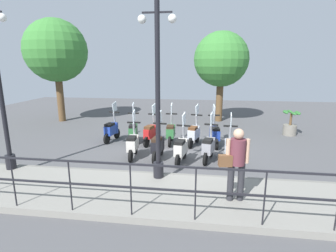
{
  "coord_description": "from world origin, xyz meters",
  "views": [
    {
      "loc": [
        -8.64,
        -0.71,
        3.02
      ],
      "look_at": [
        0.2,
        0.5,
        0.9
      ],
      "focal_mm": 28.0,
      "sensor_mm": 36.0,
      "label": 1
    }
  ],
  "objects_px": {
    "lamp_post_near": "(158,103)",
    "tree_distant": "(221,60)",
    "scooter_far_5": "(112,129)",
    "lamp_post_far": "(1,98)",
    "scooter_near_0": "(230,149)",
    "scooter_near_3": "(158,145)",
    "scooter_near_2": "(181,148)",
    "scooter_far_1": "(194,133)",
    "tree_large": "(56,51)",
    "potted_palm": "(290,125)",
    "scooter_far_3": "(151,132)",
    "pedestrian_with_bag": "(236,159)",
    "scooter_far_2": "(171,132)",
    "scooter_far_4": "(133,131)",
    "scooter_far_0": "(215,134)",
    "scooter_near_4": "(133,144)",
    "scooter_near_1": "(209,146)"
  },
  "relations": [
    {
      "from": "lamp_post_near",
      "to": "tree_distant",
      "type": "bearing_deg",
      "value": -13.75
    },
    {
      "from": "scooter_far_5",
      "to": "lamp_post_far",
      "type": "bearing_deg",
      "value": 162.69
    },
    {
      "from": "scooter_near_0",
      "to": "scooter_near_3",
      "type": "bearing_deg",
      "value": 92.46
    },
    {
      "from": "scooter_near_2",
      "to": "scooter_far_1",
      "type": "relative_size",
      "value": 1.0
    },
    {
      "from": "tree_large",
      "to": "potted_palm",
      "type": "bearing_deg",
      "value": -96.96
    },
    {
      "from": "tree_large",
      "to": "scooter_near_3",
      "type": "relative_size",
      "value": 3.43
    },
    {
      "from": "scooter_far_3",
      "to": "scooter_far_1",
      "type": "bearing_deg",
      "value": -73.57
    },
    {
      "from": "pedestrian_with_bag",
      "to": "scooter_far_3",
      "type": "relative_size",
      "value": 1.03
    },
    {
      "from": "lamp_post_far",
      "to": "scooter_far_5",
      "type": "relative_size",
      "value": 2.92
    },
    {
      "from": "tree_distant",
      "to": "pedestrian_with_bag",
      "type": "bearing_deg",
      "value": 179.23
    },
    {
      "from": "lamp_post_near",
      "to": "scooter_far_2",
      "type": "relative_size",
      "value": 2.84
    },
    {
      "from": "scooter_far_4",
      "to": "scooter_far_0",
      "type": "bearing_deg",
      "value": -99.23
    },
    {
      "from": "potted_palm",
      "to": "pedestrian_with_bag",
      "type": "bearing_deg",
      "value": 154.4
    },
    {
      "from": "scooter_near_3",
      "to": "scooter_far_1",
      "type": "bearing_deg",
      "value": -28.51
    },
    {
      "from": "pedestrian_with_bag",
      "to": "scooter_near_0",
      "type": "distance_m",
      "value": 2.63
    },
    {
      "from": "scooter_far_2",
      "to": "scooter_near_0",
      "type": "bearing_deg",
      "value": -132.46
    },
    {
      "from": "lamp_post_near",
      "to": "scooter_far_4",
      "type": "xyz_separation_m",
      "value": [
        3.33,
        1.58,
        -1.61
      ]
    },
    {
      "from": "scooter_far_2",
      "to": "potted_palm",
      "type": "bearing_deg",
      "value": -69.61
    },
    {
      "from": "scooter_near_4",
      "to": "scooter_far_1",
      "type": "distance_m",
      "value": 2.52
    },
    {
      "from": "lamp_post_far",
      "to": "tree_distant",
      "type": "height_order",
      "value": "tree_distant"
    },
    {
      "from": "scooter_near_4",
      "to": "scooter_far_5",
      "type": "relative_size",
      "value": 1.0
    },
    {
      "from": "scooter_near_2",
      "to": "scooter_far_3",
      "type": "relative_size",
      "value": 1.0
    },
    {
      "from": "potted_palm",
      "to": "scooter_near_4",
      "type": "bearing_deg",
      "value": 121.55
    },
    {
      "from": "scooter_far_4",
      "to": "scooter_near_0",
      "type": "bearing_deg",
      "value": -125.34
    },
    {
      "from": "lamp_post_near",
      "to": "scooter_far_0",
      "type": "bearing_deg",
      "value": -24.91
    },
    {
      "from": "tree_distant",
      "to": "scooter_near_0",
      "type": "xyz_separation_m",
      "value": [
        -6.31,
        -0.01,
        -2.75
      ]
    },
    {
      "from": "scooter_far_1",
      "to": "lamp_post_far",
      "type": "bearing_deg",
      "value": 138.87
    },
    {
      "from": "scooter_near_3",
      "to": "scooter_far_5",
      "type": "bearing_deg",
      "value": 55.66
    },
    {
      "from": "potted_palm",
      "to": "scooter_far_5",
      "type": "distance_m",
      "value": 7.6
    },
    {
      "from": "pedestrian_with_bag",
      "to": "scooter_far_3",
      "type": "xyz_separation_m",
      "value": [
        4.18,
        2.67,
        -0.6
      ]
    },
    {
      "from": "scooter_near_2",
      "to": "scooter_far_1",
      "type": "xyz_separation_m",
      "value": [
        1.84,
        -0.33,
        0.0
      ]
    },
    {
      "from": "lamp_post_far",
      "to": "pedestrian_with_bag",
      "type": "xyz_separation_m",
      "value": [
        -0.94,
        -6.03,
        -1.07
      ]
    },
    {
      "from": "scooter_near_2",
      "to": "lamp_post_far",
      "type": "bearing_deg",
      "value": 117.26
    },
    {
      "from": "scooter_near_1",
      "to": "scooter_far_3",
      "type": "distance_m",
      "value": 2.63
    },
    {
      "from": "scooter_near_0",
      "to": "scooter_far_0",
      "type": "xyz_separation_m",
      "value": [
        1.72,
        0.4,
        0.0
      ]
    },
    {
      "from": "potted_palm",
      "to": "scooter_near_4",
      "type": "height_order",
      "value": "scooter_near_4"
    },
    {
      "from": "tree_distant",
      "to": "scooter_near_4",
      "type": "xyz_separation_m",
      "value": [
        -6.22,
        3.09,
        -2.75
      ]
    },
    {
      "from": "scooter_near_1",
      "to": "scooter_far_0",
      "type": "xyz_separation_m",
      "value": [
        1.59,
        -0.24,
        0.0
      ]
    },
    {
      "from": "scooter_near_4",
      "to": "scooter_near_1",
      "type": "bearing_deg",
      "value": -92.93
    },
    {
      "from": "scooter_near_0",
      "to": "scooter_near_4",
      "type": "bearing_deg",
      "value": 92.24
    },
    {
      "from": "lamp_post_far",
      "to": "scooter_near_1",
      "type": "bearing_deg",
      "value": -72.4
    },
    {
      "from": "pedestrian_with_bag",
      "to": "scooter_near_4",
      "type": "relative_size",
      "value": 1.03
    },
    {
      "from": "scooter_near_0",
      "to": "pedestrian_with_bag",
      "type": "bearing_deg",
      "value": -178.93
    },
    {
      "from": "scooter_near_0",
      "to": "scooter_far_4",
      "type": "bearing_deg",
      "value": 68.02
    },
    {
      "from": "potted_palm",
      "to": "scooter_near_3",
      "type": "relative_size",
      "value": 0.69
    },
    {
      "from": "tree_large",
      "to": "scooter_far_2",
      "type": "height_order",
      "value": "tree_large"
    },
    {
      "from": "tree_large",
      "to": "scooter_near_3",
      "type": "bearing_deg",
      "value": -129.57
    },
    {
      "from": "lamp_post_near",
      "to": "scooter_far_1",
      "type": "height_order",
      "value": "lamp_post_near"
    },
    {
      "from": "potted_palm",
      "to": "scooter_near_4",
      "type": "xyz_separation_m",
      "value": [
        -3.68,
        6.0,
        0.04
      ]
    },
    {
      "from": "scooter_near_2",
      "to": "scooter_far_3",
      "type": "distance_m",
      "value": 2.19
    }
  ]
}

